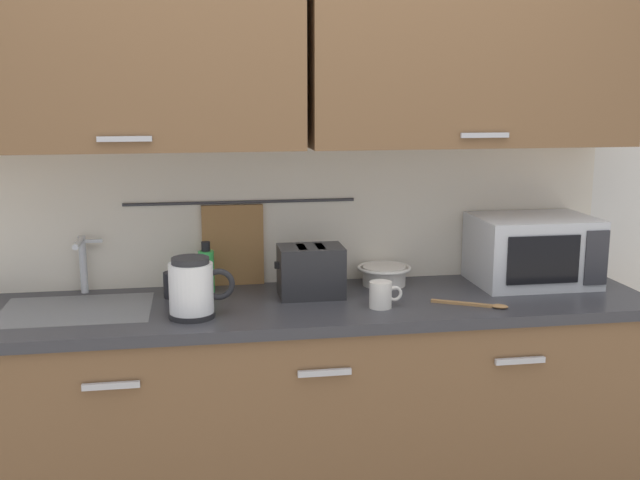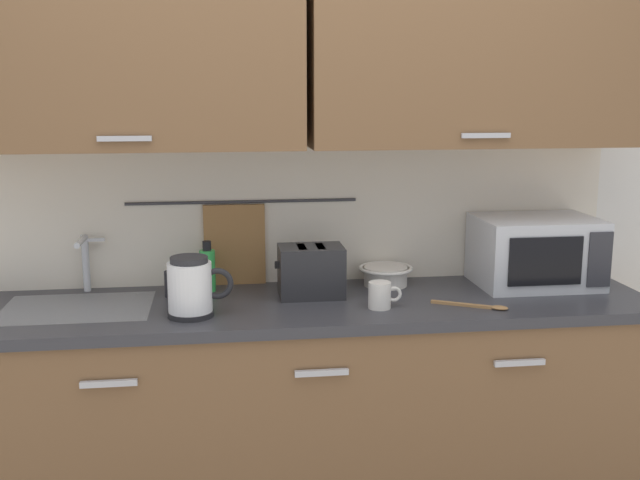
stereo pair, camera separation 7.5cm
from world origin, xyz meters
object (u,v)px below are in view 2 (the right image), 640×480
(electric_kettle, at_px, (191,287))
(wooden_spoon, at_px, (479,306))
(dish_soap_bottle, at_px, (208,269))
(mixing_bowl, at_px, (386,274))
(toaster, at_px, (311,271))
(mug_by_kettle, at_px, (380,295))
(microwave, at_px, (536,251))
(mug_near_sink, at_px, (176,284))

(electric_kettle, height_order, wooden_spoon, electric_kettle)
(dish_soap_bottle, height_order, mixing_bowl, dish_soap_bottle)
(dish_soap_bottle, relative_size, toaster, 0.77)
(mixing_bowl, xyz_separation_m, mug_by_kettle, (-0.09, -0.31, 0.00))
(mixing_bowl, bearing_deg, microwave, -6.65)
(toaster, xyz_separation_m, mug_by_kettle, (0.22, -0.19, -0.05))
(electric_kettle, xyz_separation_m, mixing_bowl, (0.75, 0.31, -0.06))
(dish_soap_bottle, relative_size, wooden_spoon, 0.77)
(electric_kettle, xyz_separation_m, mug_near_sink, (-0.07, 0.27, -0.05))
(microwave, relative_size, wooden_spoon, 1.80)
(mixing_bowl, xyz_separation_m, wooden_spoon, (0.26, -0.35, -0.04))
(electric_kettle, relative_size, mixing_bowl, 1.06)
(mixing_bowl, relative_size, wooden_spoon, 0.84)
(microwave, distance_m, dish_soap_bottle, 1.29)
(toaster, xyz_separation_m, wooden_spoon, (0.57, -0.23, -0.09))
(mug_near_sink, relative_size, mug_by_kettle, 1.00)
(mug_by_kettle, bearing_deg, toaster, 139.02)
(mug_near_sink, xyz_separation_m, mug_by_kettle, (0.73, -0.26, 0.00))
(mixing_bowl, height_order, mug_by_kettle, mug_by_kettle)
(mixing_bowl, relative_size, mug_by_kettle, 1.78)
(mug_near_sink, bearing_deg, electric_kettle, -76.06)
(microwave, height_order, wooden_spoon, microwave)
(mug_by_kettle, relative_size, wooden_spoon, 0.47)
(mug_near_sink, height_order, toaster, toaster)
(microwave, xyz_separation_m, dish_soap_bottle, (-1.28, 0.08, -0.05))
(mug_near_sink, relative_size, mixing_bowl, 0.56)
(electric_kettle, distance_m, dish_soap_bottle, 0.33)
(dish_soap_bottle, bearing_deg, mixing_bowl, -0.78)
(dish_soap_bottle, relative_size, mug_by_kettle, 1.63)
(mug_by_kettle, xyz_separation_m, wooden_spoon, (0.35, -0.04, -0.04))
(toaster, relative_size, wooden_spoon, 1.00)
(electric_kettle, height_order, mug_by_kettle, electric_kettle)
(microwave, bearing_deg, electric_kettle, -169.64)
(dish_soap_bottle, distance_m, wooden_spoon, 1.02)
(dish_soap_bottle, xyz_separation_m, mixing_bowl, (0.70, -0.01, -0.04))
(mug_near_sink, xyz_separation_m, toaster, (0.50, -0.07, 0.05))
(toaster, height_order, mug_by_kettle, toaster)
(mug_near_sink, bearing_deg, toaster, -7.70)
(electric_kettle, bearing_deg, mug_near_sink, 103.94)
(mug_near_sink, bearing_deg, mug_by_kettle, -19.85)
(dish_soap_bottle, bearing_deg, wooden_spoon, -20.45)
(microwave, distance_m, mug_by_kettle, 0.72)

